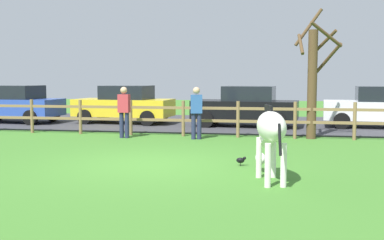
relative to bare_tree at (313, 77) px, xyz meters
name	(u,v)px	position (x,y,z in m)	size (l,w,h in m)	color
ground_plane	(148,164)	(-3.96, -5.14, -1.96)	(60.00, 60.00, 0.00)	#3D7528
parking_asphalt	(207,123)	(-3.96, 4.16, -1.94)	(28.00, 7.40, 0.05)	#38383D
paddock_fence	(183,116)	(-4.14, -0.14, -1.29)	(21.74, 0.11, 1.18)	olive
bare_tree	(313,77)	(0.00, 0.00, 0.00)	(1.46, 1.76, 4.14)	#513A23
zebra	(270,132)	(-1.27, -6.39, -1.04)	(0.74, 1.91, 1.41)	white
crow_on_grass	(241,160)	(-1.90, -4.98, -1.83)	(0.22, 0.10, 0.20)	black
parked_car_black	(246,106)	(-2.26, 2.89, -1.12)	(4.15, 2.19, 1.56)	black
parked_car_white	(380,107)	(2.72, 3.30, -1.12)	(4.14, 2.17, 1.56)	white
parked_car_blue	(14,104)	(-12.00, 2.80, -1.12)	(4.10, 2.08, 1.56)	#2D4CAD
parked_car_yellow	(125,104)	(-7.32, 3.33, -1.12)	(4.12, 2.13, 1.56)	yellow
visitor_left_of_tree	(196,110)	(-3.59, -0.80, -1.05)	(0.40, 0.29, 1.64)	#232847
visitor_right_of_tree	(124,110)	(-5.93, -0.89, -1.05)	(0.37, 0.24, 1.64)	#232847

